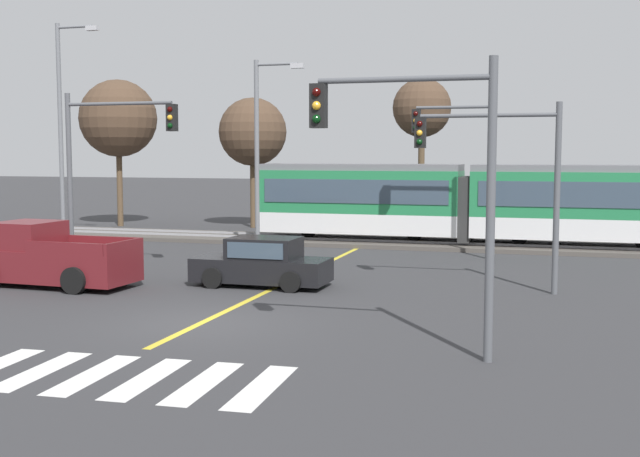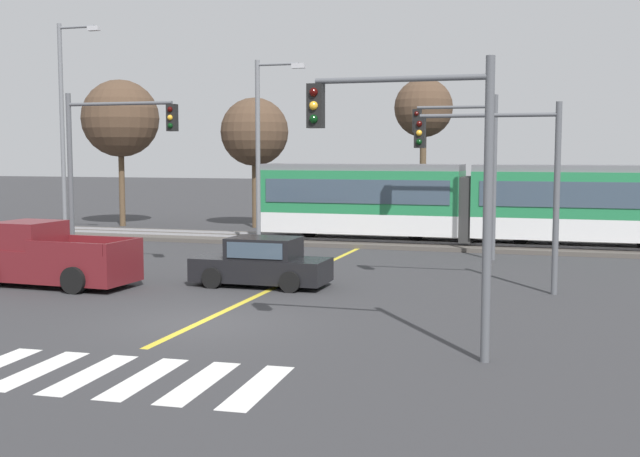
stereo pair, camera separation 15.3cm
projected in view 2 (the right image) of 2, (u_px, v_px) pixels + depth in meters
The scene contains 22 objects.
ground_plane at pixel (200, 323), 19.49m from camera, with size 200.00×200.00×0.00m, color #333335.
track_bed at pixel (368, 242), 36.32m from camera, with size 120.00×4.00×0.18m, color #4C4742.
rail_near at pixel (365, 240), 35.63m from camera, with size 120.00×0.08×0.10m, color #939399.
rail_far at pixel (372, 237), 37.00m from camera, with size 120.00×0.08×0.10m, color #939399.
light_rail_tram at pixel (468, 200), 34.85m from camera, with size 18.50×2.64×3.43m.
crosswalk_stripe_2 at pixel (38, 370), 15.25m from camera, with size 0.56×2.80×0.01m, color silver.
crosswalk_stripe_3 at pixel (90, 374), 14.98m from camera, with size 0.56×2.80×0.01m, color silver.
crosswalk_stripe_4 at pixel (144, 378), 14.70m from camera, with size 0.56×2.80×0.01m, color silver.
crosswalk_stripe_5 at pixel (200, 382), 14.43m from camera, with size 0.56×2.80×0.01m, color silver.
crosswalk_stripe_6 at pixel (258, 387), 14.16m from camera, with size 0.56×2.80×0.01m, color silver.
lane_centre_line at pixel (287, 282), 25.65m from camera, with size 0.20×18.42×0.01m, color gold.
sedan_crossing at pixel (261, 264), 24.81m from camera, with size 4.22×1.95×1.52m.
pickup_truck at pixel (48, 259), 24.91m from camera, with size 5.48×2.42×1.98m.
traffic_light_far_right at pixel (467, 153), 30.79m from camera, with size 3.25×0.38×6.31m.
traffic_light_near_right at pixel (424, 161), 15.84m from camera, with size 3.75×0.38×5.98m.
traffic_light_mid_left at pixel (105, 152), 27.64m from camera, with size 4.25×0.38×6.18m.
traffic_light_mid_right at pixel (504, 165), 23.47m from camera, with size 4.25×0.38×5.58m.
street_lamp_west at pixel (65, 121), 36.89m from camera, with size 2.19×0.28×9.99m.
street_lamp_centre at pixel (263, 142), 34.10m from camera, with size 2.22×0.28×8.02m.
bare_tree_far_west at pixel (120, 119), 44.50m from camera, with size 4.28×4.28×8.15m.
bare_tree_west at pixel (254, 132), 43.65m from camera, with size 3.71×3.71×7.10m.
bare_tree_east at pixel (424, 109), 39.69m from camera, with size 2.91×2.91×7.79m.
Camera 2 is at (8.36, -17.52, 4.14)m, focal length 45.00 mm.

